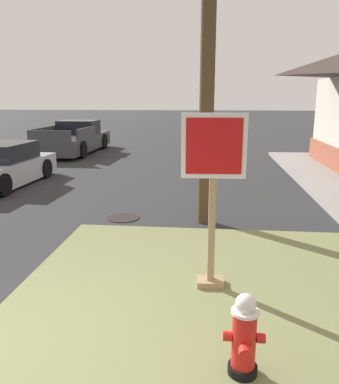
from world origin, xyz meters
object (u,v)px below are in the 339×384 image
at_px(fire_hydrant, 244,337).
at_px(manhole_cover, 123,218).
at_px(pickup_truck_charcoal, 74,140).
at_px(stop_sign, 212,202).
at_px(parked_sedan_silver, 0,167).

height_order(fire_hydrant, manhole_cover, fire_hydrant).
distance_m(fire_hydrant, manhole_cover, 5.37).
relative_size(manhole_cover, pickup_truck_charcoal, 0.12).
height_order(stop_sign, parked_sedan_silver, stop_sign).
bearing_deg(manhole_cover, parked_sedan_silver, 146.08).
bearing_deg(parked_sedan_silver, pickup_truck_charcoal, 91.53).
bearing_deg(stop_sign, pickup_truck_charcoal, 116.00).
relative_size(parked_sedan_silver, pickup_truck_charcoal, 0.74).
bearing_deg(parked_sedan_silver, fire_hydrant, -49.93).
relative_size(manhole_cover, parked_sedan_silver, 0.17).
bearing_deg(pickup_truck_charcoal, fire_hydrant, -65.71).
xyz_separation_m(parked_sedan_silver, pickup_truck_charcoal, (-0.19, 7.20, 0.08)).
relative_size(fire_hydrant, parked_sedan_silver, 0.19).
relative_size(fire_hydrant, pickup_truck_charcoal, 0.14).
bearing_deg(manhole_cover, stop_sign, -58.89).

